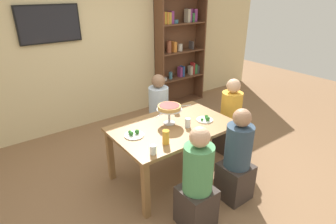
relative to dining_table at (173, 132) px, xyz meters
name	(u,v)px	position (x,y,z in m)	size (l,w,h in m)	color
ground_plane	(172,174)	(0.00, 0.00, -0.65)	(12.00, 12.00, 0.00)	#846042
rear_partition	(95,45)	(0.00, 2.20, 0.75)	(8.00, 0.12, 2.80)	beige
dining_table	(173,132)	(0.00, 0.00, 0.00)	(1.48, 0.96, 0.74)	olive
bookshelf	(179,49)	(1.72, 2.02, 0.50)	(1.10, 0.30, 2.21)	brown
television	(49,24)	(-0.73, 2.11, 1.16)	(0.92, 0.05, 0.56)	black
diner_head_east	(230,122)	(1.06, -0.02, -0.16)	(0.34, 0.34, 1.15)	#382D28
diner_near_left	(197,186)	(-0.31, -0.81, -0.16)	(0.34, 0.34, 1.15)	#382D28
diner_near_right	(237,162)	(0.33, -0.77, -0.16)	(0.34, 0.34, 1.15)	#382D28
diner_far_right	(159,115)	(0.33, 0.79, -0.16)	(0.34, 0.34, 1.15)	#382D28
deep_dish_pizza_stand	(169,108)	(0.01, 0.08, 0.29)	(0.32, 0.32, 0.25)	silver
salad_plate_near_diner	(134,134)	(-0.52, 0.07, 0.11)	(0.23, 0.23, 0.07)	white
salad_plate_far_diner	(206,119)	(0.43, -0.14, 0.11)	(0.21, 0.21, 0.07)	white
beer_glass_amber_tall	(166,137)	(-0.32, -0.30, 0.17)	(0.08, 0.08, 0.16)	gold
water_glass_clear_near	(188,123)	(0.13, -0.14, 0.15)	(0.07, 0.07, 0.11)	white
water_glass_clear_far	(176,109)	(0.28, 0.28, 0.14)	(0.07, 0.07, 0.11)	white
water_glass_clear_spare	(153,150)	(-0.55, -0.38, 0.14)	(0.07, 0.07, 0.10)	white
cutlery_fork_near	(185,106)	(0.53, 0.39, 0.09)	(0.18, 0.02, 0.01)	silver
cutlery_knife_near	(196,136)	(0.05, -0.37, 0.09)	(0.18, 0.02, 0.01)	silver
cutlery_fork_far	(160,115)	(0.05, 0.36, 0.09)	(0.18, 0.02, 0.01)	silver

